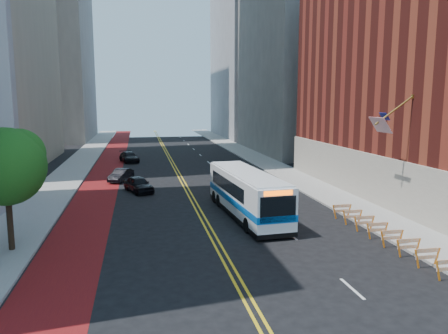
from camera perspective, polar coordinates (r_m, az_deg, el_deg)
ground at (r=21.01m, az=1.64°, el=-14.44°), size 160.00×160.00×0.00m
sidewalk_left at (r=50.10m, az=-19.81°, el=-1.16°), size 4.00×140.00×0.15m
sidewalk_right at (r=52.12m, az=7.25°, el=-0.34°), size 4.00×140.00×0.15m
bus_lane_paint at (r=49.66m, az=-15.36°, el=-1.12°), size 3.60×140.00×0.01m
center_line_inner at (r=49.69m, az=-6.21°, el=-0.85°), size 0.14×140.00×0.01m
center_line_outer at (r=49.72m, az=-5.80°, el=-0.84°), size 0.14×140.00×0.01m
lane_dashes at (r=58.13m, az=-2.00°, el=0.61°), size 0.14×98.20×0.01m
midrise_right_near at (r=73.12m, az=11.52°, el=17.85°), size 18.00×26.00×40.00m
midrise_right_far at (r=102.68m, az=5.39°, el=19.55°), size 20.00×28.00×55.00m
construction_barriers at (r=27.31m, az=20.21°, el=-7.94°), size 1.42×10.91×1.00m
street_tree at (r=26.03m, az=-26.50°, el=0.42°), size 4.20×4.20×6.70m
transit_bus at (r=31.25m, az=2.92°, el=-3.40°), size 3.40×11.91×3.23m
car_a at (r=40.19m, az=-11.11°, el=-2.23°), size 3.07×4.49×1.42m
car_b at (r=45.90m, az=-13.31°, el=-1.03°), size 2.67×4.08×1.27m
car_c at (r=59.72m, az=-12.29°, el=1.29°), size 3.03×5.05×1.37m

